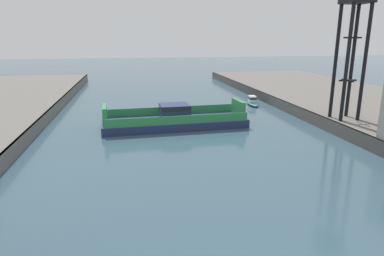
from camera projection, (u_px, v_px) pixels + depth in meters
name	position (u px, v px, depth m)	size (l,w,h in m)	color
chain_ferry	(175.00, 120.00, 46.26)	(19.63, 7.10, 3.30)	navy
moored_boat_mid_left	(252.00, 102.00, 61.38)	(2.06, 5.26, 1.63)	#237075
crane_tower	(356.00, 14.00, 40.65)	(3.09, 3.09, 16.79)	black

